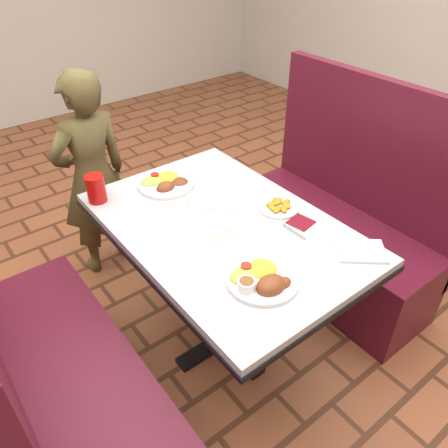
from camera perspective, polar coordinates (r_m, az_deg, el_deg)
The scene contains 14 objects.
dining_table at distance 1.89m, azimuth 0.00°, elevation -2.35°, with size 0.81×1.21×0.75m.
booth_bench_left at distance 1.91m, azimuth -20.52°, elevation -19.22°, with size 0.47×1.20×1.17m.
booth_bench_right at distance 2.56m, azimuth 14.29°, elevation -1.18°, with size 0.47×1.20×1.17m.
diner_person at distance 2.55m, azimuth -16.75°, elevation 5.77°, with size 0.44×0.29×1.21m, color brown.
near_dinner_plate at distance 1.55m, azimuth 5.01°, elevation -6.78°, with size 0.26×0.26×0.08m.
far_dinner_plate at distance 2.11m, azimuth -7.69°, elevation 5.67°, with size 0.27×0.27×0.07m.
plantain_plate at distance 1.94m, azimuth 7.13°, elevation 2.29°, with size 0.18×0.18×0.03m.
maroon_napkin at distance 1.87m, azimuth 10.02°, elevation 0.22°, with size 0.09×0.09×0.00m, color maroon.
spoon_utensil at distance 1.81m, azimuth 9.11°, elevation -0.98°, with size 0.01×0.12×0.00m, color silver.
red_tumbler at distance 2.03m, azimuth -16.38°, elevation 4.46°, with size 0.08×0.08×0.13m, color #BC100C.
paper_napkin at distance 1.77m, azimuth 17.44°, elevation -3.37°, with size 0.18×0.14×0.01m, color white.
knife_utensil at distance 1.61m, azimuth 7.08°, elevation -5.74°, with size 0.01×0.18×0.00m, color silver.
fork_utensil at distance 1.58m, azimuth 6.64°, elevation -6.92°, with size 0.01×0.15×0.00m, color silver.
lettuce_shreds at distance 1.89m, azimuth -0.16°, elevation 1.30°, with size 0.28×0.32×0.00m, color #93C04C, non-canonical shape.
Camera 1 is at (-0.91, -1.17, 1.83)m, focal length 35.00 mm.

